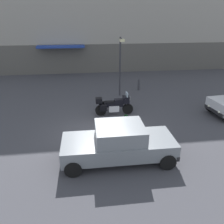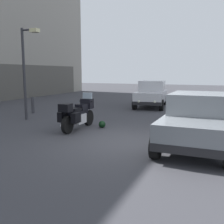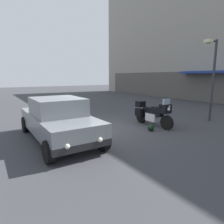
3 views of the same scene
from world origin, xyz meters
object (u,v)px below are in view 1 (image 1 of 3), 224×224
car_sedan_far (119,143)px  bollard_curbside (139,84)px  motorcycle (114,105)px  streetlamp_curbside (120,61)px  helmet (126,117)px

car_sedan_far → bollard_curbside: car_sedan_far is taller
motorcycle → bollard_curbside: (2.54, 4.33, -0.15)m
motorcycle → bollard_curbside: 5.02m
streetlamp_curbside → bollard_curbside: streetlamp_curbside is taller
streetlamp_curbside → bollard_curbside: (1.66, 1.17, -2.08)m
motorcycle → car_sedan_far: (-0.36, -4.40, 0.16)m
motorcycle → helmet: 1.06m
motorcycle → streetlamp_curbside: streetlamp_curbside is taller
helmet → car_sedan_far: size_ratio=0.06×
car_sedan_far → streetlamp_curbside: bearing=80.8°
helmet → car_sedan_far: (-0.99, -3.69, 0.64)m
helmet → streetlamp_curbside: size_ratio=0.07×
bollard_curbside → streetlamp_curbside: bearing=-144.8°
car_sedan_far → helmet: bearing=75.2°
motorcycle → streetlamp_curbside: size_ratio=0.55×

